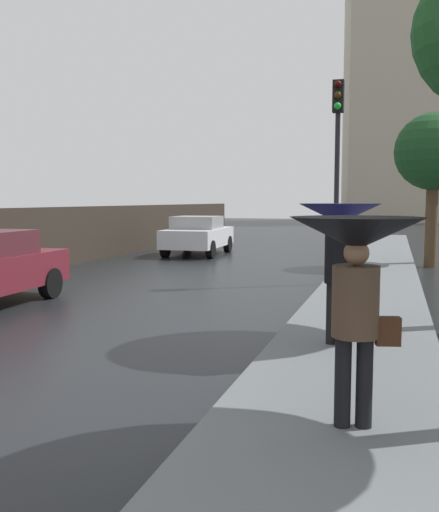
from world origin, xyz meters
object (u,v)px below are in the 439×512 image
at_px(traffic_light, 337,144).
at_px(street_tree_far, 434,153).
at_px(car_white_near_kerb, 198,235).
at_px(pedestrian_with_umbrella_near, 340,232).
at_px(pedestrian_with_umbrella_far, 357,258).

bearing_deg(traffic_light, street_tree_far, 61.89).
height_order(car_white_near_kerb, pedestrian_with_umbrella_near, pedestrian_with_umbrella_near).
relative_size(car_white_near_kerb, street_tree_far, 0.86).
bearing_deg(car_white_near_kerb, street_tree_far, 164.97).
bearing_deg(pedestrian_with_umbrella_far, pedestrian_with_umbrella_near, 84.26).
distance_m(pedestrian_with_umbrella_near, traffic_light, 6.87).
distance_m(pedestrian_with_umbrella_far, traffic_light, 9.67).
bearing_deg(traffic_light, pedestrian_with_umbrella_far, -83.51).
bearing_deg(traffic_light, pedestrian_with_umbrella_near, -84.13).
height_order(pedestrian_with_umbrella_far, street_tree_far, street_tree_far).
bearing_deg(pedestrian_with_umbrella_far, traffic_light, 82.81).
height_order(pedestrian_with_umbrella_near, traffic_light, traffic_light).
distance_m(pedestrian_with_umbrella_near, pedestrian_with_umbrella_far, 2.85).
xyz_separation_m(pedestrian_with_umbrella_far, street_tree_far, (1.36, 14.00, 1.88)).
bearing_deg(pedestrian_with_umbrella_far, street_tree_far, 70.75).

